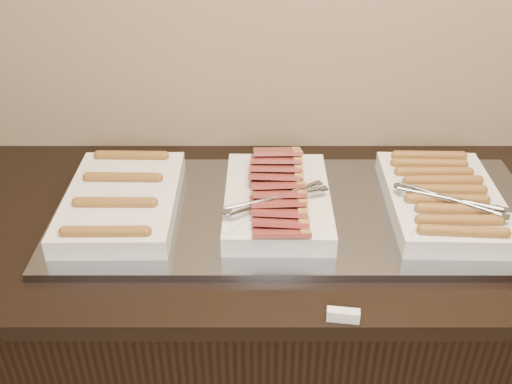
{
  "coord_description": "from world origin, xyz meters",
  "views": [
    {
      "loc": [
        -0.08,
        0.96,
        1.72
      ],
      "look_at": [
        -0.08,
        2.13,
        0.97
      ],
      "focal_mm": 40.0,
      "sensor_mm": 36.0,
      "label": 1
    }
  ],
  "objects_px": {
    "counter": "(282,340)",
    "dish_right": "(443,199)",
    "dish_center": "(277,198)",
    "dish_left": "(122,200)",
    "warming_tray": "(297,212)"
  },
  "relations": [
    {
      "from": "dish_left",
      "to": "dish_right",
      "type": "height_order",
      "value": "dish_right"
    },
    {
      "from": "counter",
      "to": "dish_center",
      "type": "height_order",
      "value": "dish_center"
    },
    {
      "from": "warming_tray",
      "to": "dish_left",
      "type": "distance_m",
      "value": 0.43
    },
    {
      "from": "counter",
      "to": "dish_right",
      "type": "relative_size",
      "value": 5.05
    },
    {
      "from": "dish_right",
      "to": "dish_left",
      "type": "bearing_deg",
      "value": -178.79
    },
    {
      "from": "warming_tray",
      "to": "dish_center",
      "type": "bearing_deg",
      "value": -176.13
    },
    {
      "from": "counter",
      "to": "dish_right",
      "type": "xyz_separation_m",
      "value": [
        0.38,
        -0.0,
        0.5
      ]
    },
    {
      "from": "counter",
      "to": "dish_center",
      "type": "xyz_separation_m",
      "value": [
        -0.03,
        -0.0,
        0.5
      ]
    },
    {
      "from": "counter",
      "to": "warming_tray",
      "type": "bearing_deg",
      "value": 0.0
    },
    {
      "from": "counter",
      "to": "warming_tray",
      "type": "height_order",
      "value": "warming_tray"
    },
    {
      "from": "counter",
      "to": "dish_center",
      "type": "bearing_deg",
      "value": -172.44
    },
    {
      "from": "warming_tray",
      "to": "counter",
      "type": "bearing_deg",
      "value": 180.0
    },
    {
      "from": "counter",
      "to": "dish_center",
      "type": "distance_m",
      "value": 0.5
    },
    {
      "from": "counter",
      "to": "dish_right",
      "type": "height_order",
      "value": "dish_right"
    },
    {
      "from": "dish_left",
      "to": "dish_right",
      "type": "relative_size",
      "value": 0.99
    }
  ]
}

